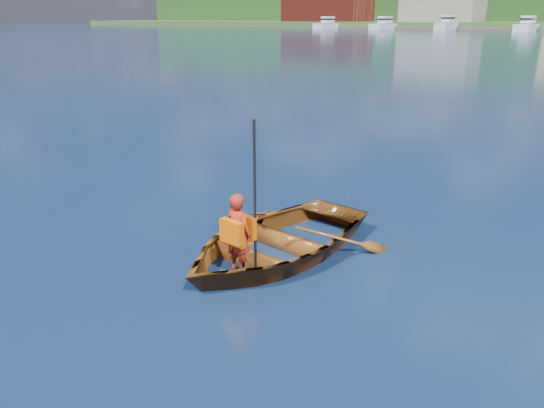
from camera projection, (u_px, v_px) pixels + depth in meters
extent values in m
plane|color=#132A3A|center=(199.00, 235.00, 8.34)|extent=(600.00, 600.00, 0.00)
imported|color=brown|center=(275.00, 241.00, 7.61)|extent=(2.77, 3.64, 0.71)
imported|color=#A42616|center=(239.00, 234.00, 6.73)|extent=(0.42, 0.30, 1.08)
cube|color=#E25B02|center=(232.00, 232.00, 6.62)|extent=(0.35, 0.13, 0.30)
cube|color=#E25B02|center=(245.00, 226.00, 6.79)|extent=(0.35, 0.11, 0.30)
cube|color=#E25B02|center=(239.00, 242.00, 6.77)|extent=(0.32, 0.25, 0.05)
cylinder|color=black|center=(255.00, 199.00, 6.59)|extent=(0.04, 0.04, 1.99)
cube|color=brown|center=(328.00, 6.00, 182.25)|extent=(28.00, 16.00, 10.00)
cube|color=silver|center=(326.00, 26.00, 160.87)|extent=(3.03, 10.83, 1.78)
cube|color=silver|center=(328.00, 20.00, 161.05)|extent=(2.12, 4.87, 1.80)
cube|color=black|center=(328.00, 19.00, 161.02)|extent=(2.18, 5.09, 0.50)
cube|color=silver|center=(383.00, 27.00, 150.86)|extent=(3.41, 12.16, 1.81)
cube|color=silver|center=(385.00, 20.00, 151.14)|extent=(2.38, 5.47, 1.80)
cube|color=black|center=(385.00, 19.00, 151.11)|extent=(2.45, 5.72, 0.50)
cube|color=silver|center=(446.00, 27.00, 141.14)|extent=(3.04, 10.87, 2.15)
cube|color=silver|center=(448.00, 18.00, 141.26)|extent=(2.13, 4.89, 1.80)
cube|color=black|center=(448.00, 18.00, 141.22)|extent=(2.19, 5.11, 0.50)
cube|color=silver|center=(526.00, 28.00, 130.49)|extent=(3.68, 13.14, 1.92)
cube|color=silver|center=(528.00, 19.00, 130.83)|extent=(2.58, 5.91, 1.80)
cube|color=black|center=(529.00, 19.00, 130.80)|extent=(2.65, 6.18, 0.50)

